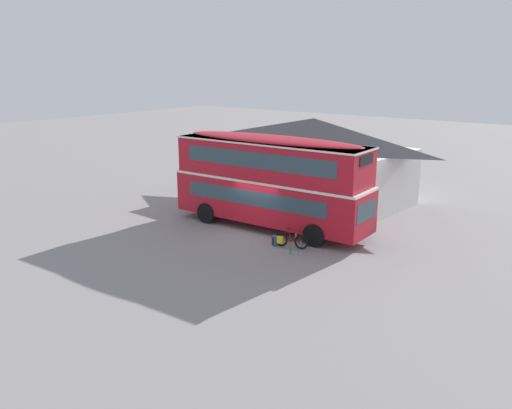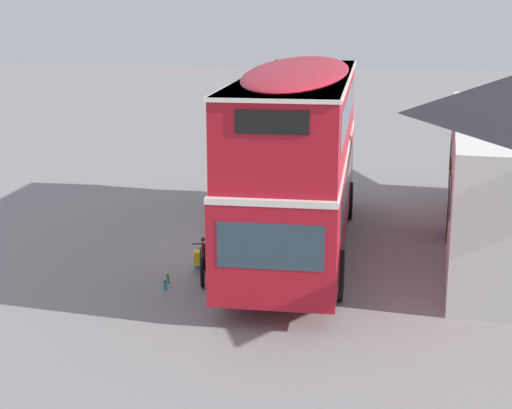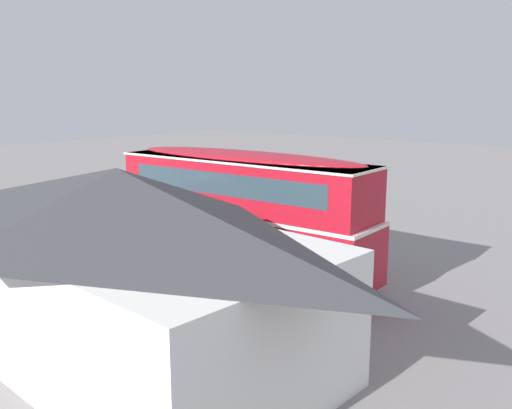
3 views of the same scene
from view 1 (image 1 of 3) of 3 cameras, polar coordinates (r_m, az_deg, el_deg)
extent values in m
plane|color=gray|center=(26.72, 0.09, -3.15)|extent=(120.00, 120.00, 0.00)
cylinder|color=black|center=(26.87, 8.75, -1.99)|extent=(1.11, 0.32, 1.10)
cylinder|color=black|center=(24.86, 6.25, -3.29)|extent=(1.11, 0.32, 1.10)
cylinder|color=black|center=(30.26, -2.37, 0.09)|extent=(1.11, 0.32, 1.10)
cylinder|color=black|center=(28.49, -5.31, -0.90)|extent=(1.11, 0.32, 1.10)
cube|color=#B21423|center=(27.22, 1.53, 0.52)|extent=(10.68, 2.91, 2.10)
cube|color=white|center=(26.97, 1.54, 2.74)|extent=(10.70, 2.93, 0.12)
cube|color=#B21423|center=(26.78, 1.56, 4.79)|extent=(10.36, 2.85, 1.90)
ellipsoid|color=#B21423|center=(26.62, 1.57, 6.97)|extent=(10.15, 2.79, 0.36)
cube|color=#2D424C|center=(24.69, 11.72, -0.70)|extent=(0.14, 2.05, 0.90)
cube|color=black|center=(24.24, 11.71, 4.68)|extent=(0.11, 1.38, 0.44)
cube|color=#2D424C|center=(26.27, -0.35, 0.67)|extent=(8.26, 0.36, 0.76)
cube|color=#2D424C|center=(25.77, 0.04, 4.74)|extent=(8.68, 0.38, 0.80)
cube|color=#2D424C|center=(28.26, 2.60, 1.67)|extent=(8.26, 0.36, 0.76)
cube|color=#2D424C|center=(27.76, 2.97, 5.45)|extent=(8.68, 0.38, 0.80)
cube|color=white|center=(26.64, 1.57, 6.72)|extent=(10.47, 2.94, 0.08)
torus|color=black|center=(24.53, 4.87, -4.02)|extent=(0.68, 0.23, 0.68)
torus|color=black|center=(24.87, 2.69, -3.72)|extent=(0.68, 0.23, 0.68)
cylinder|color=#B2B2B7|center=(24.53, 4.87, -4.02)|extent=(0.07, 0.11, 0.05)
cylinder|color=#B2B2B7|center=(24.87, 2.69, -3.72)|extent=(0.07, 0.11, 0.05)
cylinder|color=maroon|center=(24.53, 4.29, -3.34)|extent=(0.45, 0.14, 0.68)
cylinder|color=maroon|center=(24.46, 4.15, -2.64)|extent=(0.56, 0.16, 0.09)
cylinder|color=maroon|center=(24.64, 3.67, -3.32)|extent=(0.18, 0.07, 0.62)
cylinder|color=maroon|center=(24.79, 3.25, -3.86)|extent=(0.52, 0.15, 0.09)
cylinder|color=maroon|center=(24.72, 3.11, -3.18)|extent=(0.40, 0.11, 0.56)
cylinder|color=maroon|center=(24.45, 4.82, -3.35)|extent=(0.10, 0.05, 0.61)
cylinder|color=black|center=(24.35, 4.77, -2.55)|extent=(0.13, 0.45, 0.03)
ellipsoid|color=black|center=(24.57, 3.49, -2.55)|extent=(0.28, 0.16, 0.06)
cube|color=yellow|center=(24.72, 2.60, -3.79)|extent=(0.30, 0.20, 0.32)
cylinder|color=green|center=(24.53, 4.29, -3.34)|extent=(0.07, 0.07, 0.18)
cube|color=#2D4C7A|center=(24.96, 2.07, -3.90)|extent=(0.37, 0.36, 0.47)
ellipsoid|color=#2D4C7A|center=(24.88, 2.08, -3.39)|extent=(0.35, 0.34, 0.10)
cube|color=navy|center=(25.02, 2.35, -4.02)|extent=(0.19, 0.15, 0.16)
cylinder|color=black|center=(24.99, 1.75, -3.87)|extent=(0.05, 0.05, 0.38)
cylinder|color=black|center=(24.85, 1.86, -3.98)|extent=(0.05, 0.05, 0.38)
cylinder|color=#338CBF|center=(23.81, 4.58, -5.24)|extent=(0.08, 0.08, 0.19)
cylinder|color=black|center=(23.78, 4.59, -4.99)|extent=(0.05, 0.05, 0.03)
cylinder|color=green|center=(23.97, 3.70, -5.07)|extent=(0.08, 0.08, 0.20)
cylinder|color=black|center=(23.93, 3.71, -4.82)|extent=(0.05, 0.05, 0.03)
cube|color=silver|center=(33.66, 6.06, 3.51)|extent=(11.84, 6.49, 3.38)
pyramid|color=#38383D|center=(33.26, 6.18, 7.76)|extent=(12.26, 6.91, 1.64)
cube|color=#3D2319|center=(31.46, 2.94, 1.59)|extent=(1.10, 0.10, 2.10)
cube|color=#2D424C|center=(33.10, -0.99, 3.70)|extent=(1.10, 0.10, 0.90)
cube|color=#2D424C|center=(29.64, 7.37, 2.26)|extent=(1.10, 0.10, 0.90)
camera|label=2|loc=(24.11, 45.59, 5.45)|focal=53.73mm
camera|label=3|loc=(46.65, -0.62, 13.16)|focal=38.97mm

